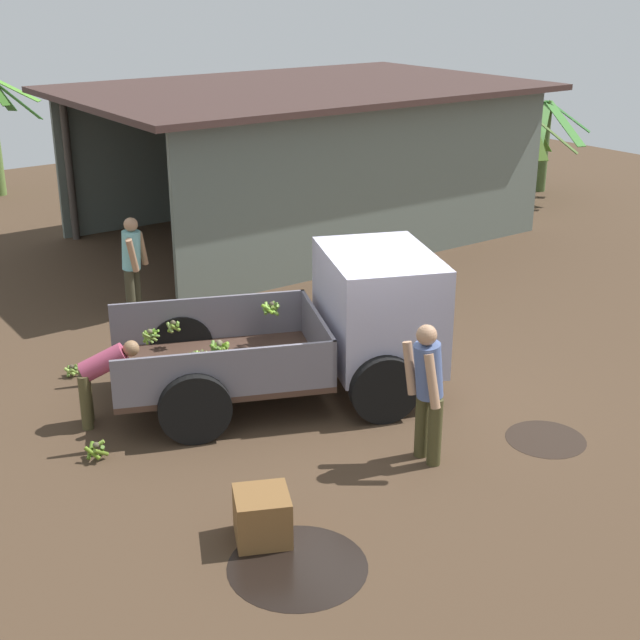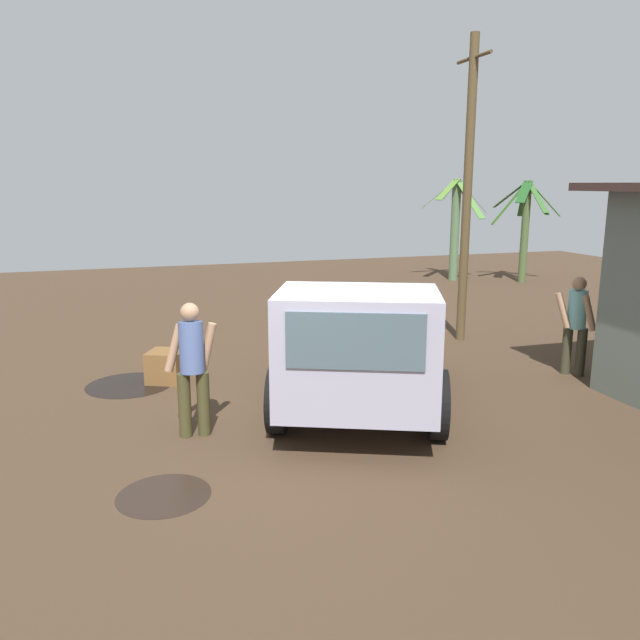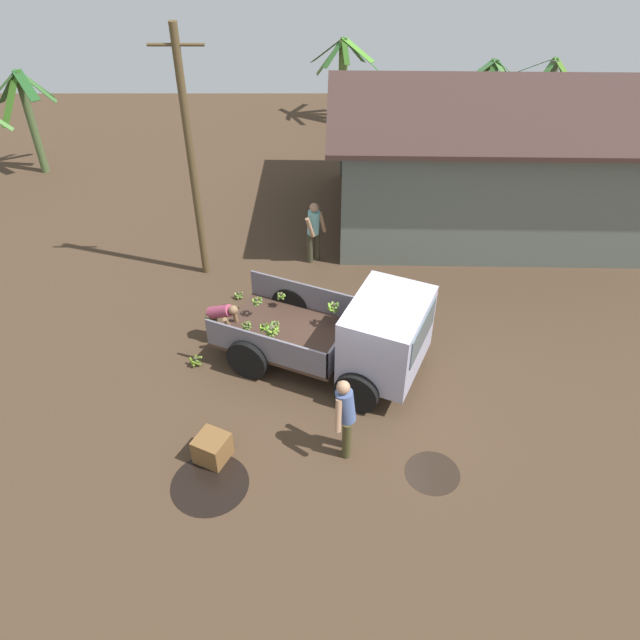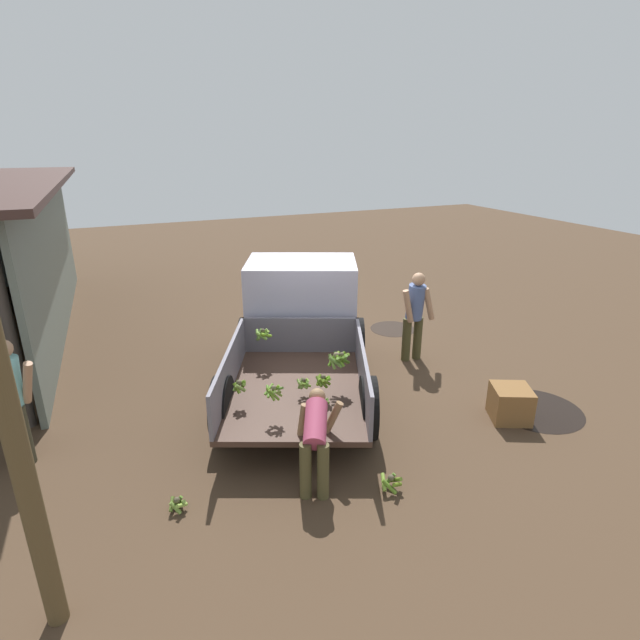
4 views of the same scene
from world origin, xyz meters
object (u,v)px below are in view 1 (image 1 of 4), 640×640
(person_bystander_near_shed, at_px, (133,262))
(banana_bunch_on_ground_0, at_px, (72,370))
(cargo_truck, at_px, (347,320))
(banana_bunch_on_ground_1, at_px, (96,450))
(person_worker_loading, at_px, (103,374))
(person_foreground_visitor, at_px, (427,387))
(wooden_crate_0, at_px, (262,516))

(person_bystander_near_shed, xyz_separation_m, banana_bunch_on_ground_0, (-1.82, -1.69, -0.84))
(cargo_truck, distance_m, banana_bunch_on_ground_1, 3.67)
(person_worker_loading, height_order, banana_bunch_on_ground_1, person_worker_loading)
(banana_bunch_on_ground_0, bearing_deg, person_foreground_visitor, -62.94)
(person_foreground_visitor, height_order, banana_bunch_on_ground_1, person_foreground_visitor)
(banana_bunch_on_ground_1, bearing_deg, person_bystander_near_shed, 58.75)
(banana_bunch_on_ground_0, bearing_deg, cargo_truck, -42.58)
(cargo_truck, height_order, person_bystander_near_shed, cargo_truck)
(person_worker_loading, relative_size, banana_bunch_on_ground_1, 3.84)
(banana_bunch_on_ground_1, distance_m, wooden_crate_0, 2.60)
(person_bystander_near_shed, distance_m, banana_bunch_on_ground_1, 4.86)
(wooden_crate_0, bearing_deg, banana_bunch_on_ground_1, 105.85)
(person_foreground_visitor, xyz_separation_m, banana_bunch_on_ground_0, (-2.42, 4.73, -0.86))
(cargo_truck, relative_size, banana_bunch_on_ground_1, 16.22)
(person_worker_loading, distance_m, person_bystander_near_shed, 3.89)
(person_foreground_visitor, height_order, wooden_crate_0, person_foreground_visitor)
(banana_bunch_on_ground_1, bearing_deg, cargo_truck, -3.95)
(person_worker_loading, bearing_deg, cargo_truck, 8.12)
(person_worker_loading, bearing_deg, banana_bunch_on_ground_1, -95.24)
(banana_bunch_on_ground_0, distance_m, banana_bunch_on_ground_1, 2.50)
(cargo_truck, distance_m, wooden_crate_0, 3.71)
(cargo_truck, xyz_separation_m, person_foreground_visitor, (-0.47, -2.08, -0.06))
(cargo_truck, distance_m, person_bystander_near_shed, 4.47)
(banana_bunch_on_ground_1, height_order, wooden_crate_0, wooden_crate_0)
(person_bystander_near_shed, bearing_deg, wooden_crate_0, -55.15)
(person_foreground_visitor, distance_m, person_bystander_near_shed, 6.45)
(banana_bunch_on_ground_0, distance_m, wooden_crate_0, 4.90)
(person_worker_loading, height_order, person_bystander_near_shed, person_bystander_near_shed)
(cargo_truck, bearing_deg, banana_bunch_on_ground_0, 161.12)
(banana_bunch_on_ground_1, bearing_deg, banana_bunch_on_ground_0, 74.42)
(banana_bunch_on_ground_0, relative_size, wooden_crate_0, 0.42)
(person_bystander_near_shed, bearing_deg, cargo_truck, -26.26)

